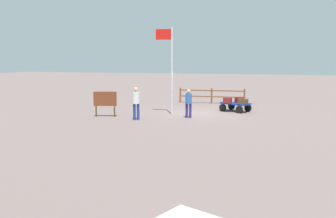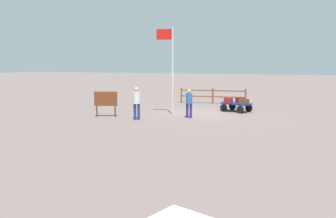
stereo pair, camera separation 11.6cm
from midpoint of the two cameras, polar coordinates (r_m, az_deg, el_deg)
ground_plane at (r=21.47m, az=4.97°, el=-0.64°), size 120.00×120.00×0.00m
luggage_cart at (r=22.36m, az=10.90°, el=0.61°), size 1.96×1.70×0.55m
suitcase_tan at (r=21.74m, az=12.13°, el=1.18°), size 0.59×0.40×0.30m
suitcase_navy at (r=22.00m, az=9.71°, el=1.35°), size 0.51×0.38×0.33m
suitcase_maroon at (r=22.27m, az=11.57°, el=1.39°), size 0.56×0.31×0.33m
worker_lead at (r=18.89m, az=-4.84°, el=1.39°), size 0.47×0.47×1.74m
worker_trailing at (r=19.56m, az=3.55°, el=1.24°), size 0.38×0.38×1.56m
flagpole at (r=20.69m, az=0.56°, el=7.44°), size 1.00×0.14×4.99m
signboard at (r=20.16m, az=-9.72°, el=1.40°), size 1.25×0.40×1.41m
wooden_fence at (r=26.22m, az=7.27°, el=2.28°), size 4.77×0.39×1.10m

